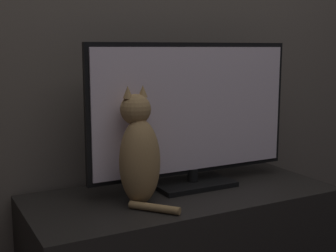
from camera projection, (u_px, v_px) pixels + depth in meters
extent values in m
cube|color=black|center=(182.00, 244.00, 1.92)|extent=(1.23, 0.55, 0.44)
cube|color=black|center=(193.00, 184.00, 1.97)|extent=(0.33, 0.20, 0.02)
cylinder|color=black|center=(193.00, 175.00, 1.96)|extent=(0.04, 0.04, 0.05)
cube|color=black|center=(192.00, 109.00, 1.92)|extent=(0.91, 0.02, 0.54)
cube|color=silver|center=(194.00, 109.00, 1.91)|extent=(0.88, 0.01, 0.50)
ellipsoid|color=#997547|center=(140.00, 162.00, 1.71)|extent=(0.17, 0.15, 0.32)
ellipsoid|color=silver|center=(133.00, 163.00, 1.76)|extent=(0.09, 0.05, 0.18)
sphere|color=#997547|center=(136.00, 109.00, 1.70)|extent=(0.12, 0.12, 0.11)
cone|color=#997547|center=(128.00, 92.00, 1.68)|extent=(0.04, 0.04, 0.04)
cone|color=#997547|center=(143.00, 91.00, 1.71)|extent=(0.04, 0.04, 0.04)
cylinder|color=#997547|center=(154.00, 208.00, 1.65)|extent=(0.15, 0.17, 0.03)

